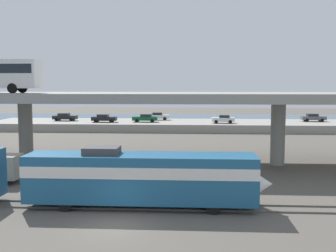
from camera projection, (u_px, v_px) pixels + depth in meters
ground_plane at (113, 226)px, 24.41m from camera, size 260.00×260.00×0.00m
rail_strip_near at (123, 209)px, 27.63m from camera, size 110.00×0.12×0.12m
rail_strip_far at (126, 203)px, 29.11m from camera, size 110.00×0.12×0.12m
train_locomotive at (152, 176)px, 28.04m from camera, size 16.79×3.04×4.18m
highway_overpass at (149, 99)px, 43.59m from camera, size 96.00×12.33×7.58m
pier_parking_lot at (169, 125)px, 78.96m from camera, size 68.25×13.85×1.46m
parked_car_0 at (158, 116)px, 82.31m from camera, size 4.28×1.84×1.50m
parked_car_1 at (313, 117)px, 78.76m from camera, size 4.53×1.94×1.50m
parked_car_2 at (223, 119)px, 75.26m from camera, size 4.15×1.89×1.50m
parked_car_3 at (145, 118)px, 77.60m from camera, size 4.67×1.97×1.50m
parked_car_4 at (104, 118)px, 77.21m from camera, size 4.64×1.92×1.50m
parked_car_5 at (65, 117)px, 80.33m from camera, size 4.61×1.98×1.50m
harbor_water at (175, 119)px, 101.87m from camera, size 140.00×36.00×0.01m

